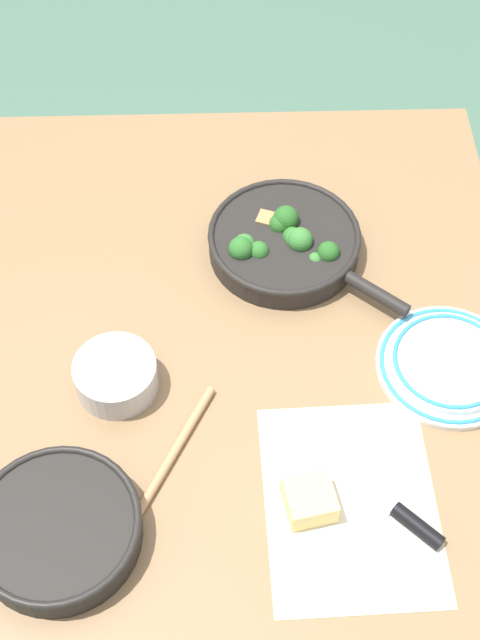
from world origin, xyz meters
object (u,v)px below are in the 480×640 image
at_px(skillet_broccoli, 285,241).
at_px(prep_bowl_steel, 116,376).
at_px(skillet_eggs, 56,531).
at_px(grater_knife, 386,502).
at_px(cheese_block, 309,500).
at_px(wooden_spoon, 147,498).
at_px(dinner_plate_stack, 449,364).

xyz_separation_m(skillet_broccoli, prep_bowl_steel, (-0.28, 0.29, -0.00)).
bearing_deg(skillet_eggs, grater_knife, 148.49).
relative_size(cheese_block, prep_bowl_steel, 0.62).
bearing_deg(wooden_spoon, cheese_block, 113.70).
bearing_deg(skillet_broccoli, wooden_spoon, -75.89).
relative_size(wooden_spoon, cheese_block, 3.77).
xyz_separation_m(wooden_spoon, cheese_block, (-0.02, -0.25, 0.02)).
xyz_separation_m(skillet_broccoli, wooden_spoon, (-0.49, 0.24, -0.02)).
distance_m(skillet_eggs, dinner_plate_stack, 0.69).
bearing_deg(wooden_spoon, skillet_broccoli, -178.35).
distance_m(grater_knife, prep_bowl_steel, 0.48).
height_order(skillet_broccoli, wooden_spoon, skillet_broccoli).
distance_m(skillet_eggs, grater_knife, 0.49).
distance_m(skillet_broccoli, cheese_block, 0.51).
bearing_deg(grater_knife, skillet_eggs, 48.86).
height_order(skillet_broccoli, prep_bowl_steel, skillet_broccoli).
xyz_separation_m(wooden_spoon, dinner_plate_stack, (0.23, -0.50, 0.00)).
xyz_separation_m(skillet_broccoli, cheese_block, (-0.51, -0.01, -0.01)).
bearing_deg(dinner_plate_stack, skillet_broccoli, 44.60).
relative_size(grater_knife, prep_bowl_steel, 1.63).
bearing_deg(wooden_spoon, dinner_plate_stack, 142.01).
bearing_deg(grater_knife, cheese_block, 44.28).
xyz_separation_m(cheese_block, prep_bowl_steel, (0.23, 0.30, 0.01)).
distance_m(wooden_spoon, prep_bowl_steel, 0.22).
distance_m(grater_knife, cheese_block, 0.12).
bearing_deg(grater_knife, dinner_plate_stack, -74.90).
relative_size(skillet_broccoli, skillet_eggs, 1.01).
bearing_deg(cheese_block, skillet_broccoli, 0.90).
distance_m(grater_knife, dinner_plate_stack, 0.28).
height_order(skillet_eggs, prep_bowl_steel, prep_bowl_steel).
bearing_deg(prep_bowl_steel, dinner_plate_stack, -88.08).
height_order(cheese_block, prep_bowl_steel, prep_bowl_steel).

